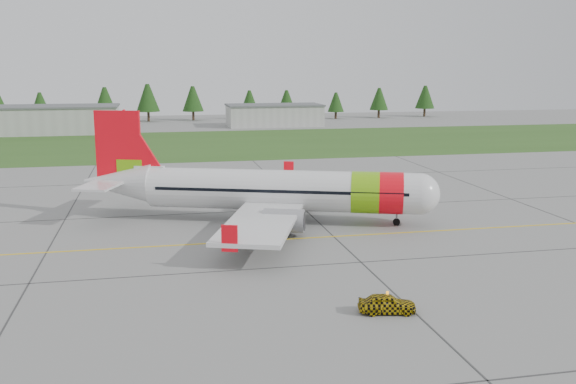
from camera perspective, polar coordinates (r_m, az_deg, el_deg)
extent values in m
plane|color=gray|center=(49.57, -4.61, -6.95)|extent=(320.00, 320.00, 0.00)
cylinder|color=silver|center=(63.82, -0.55, 0.16)|extent=(26.68, 12.84, 4.03)
sphere|color=silver|center=(63.30, 11.58, -0.16)|extent=(4.03, 4.03, 4.03)
cone|color=silver|center=(68.32, -14.86, 0.82)|extent=(8.17, 6.23, 4.03)
cube|color=black|center=(63.26, 11.87, 0.15)|extent=(2.46, 3.09, 0.58)
cylinder|color=#6FB50D|center=(63.16, 6.90, -0.04)|extent=(3.92, 4.78, 4.11)
cylinder|color=#F60815|center=(63.18, 9.15, -0.10)|extent=(3.53, 4.64, 4.11)
cube|color=silver|center=(64.12, -1.01, -0.83)|extent=(16.48, 33.08, 0.37)
cube|color=#F60815|center=(80.16, 0.07, 2.01)|extent=(1.23, 0.59, 2.07)
cube|color=#F60815|center=(48.47, -5.21, -4.13)|extent=(1.23, 0.59, 2.07)
cylinder|color=gray|center=(69.54, 0.98, -0.36)|extent=(4.24, 3.30, 2.17)
cylinder|color=gray|center=(58.53, -0.36, -2.56)|extent=(4.24, 3.30, 2.17)
cube|color=#F60815|center=(67.72, -14.84, 3.70)|extent=(4.61, 1.95, 7.86)
cube|color=#6FB50D|center=(67.62, -13.86, 1.79)|extent=(2.68, 1.31, 2.48)
cube|color=silver|center=(68.47, -15.27, 1.04)|extent=(7.11, 12.31, 0.23)
cylinder|color=slate|center=(63.72, 9.64, -2.30)|extent=(0.19, 0.19, 1.45)
cylinder|color=black|center=(63.81, 9.62, -2.63)|extent=(0.76, 0.51, 0.70)
cylinder|color=slate|center=(67.30, -1.50, -1.20)|extent=(0.23, 0.23, 1.97)
cylinder|color=black|center=(67.47, -1.84, -1.56)|extent=(1.17, 0.80, 1.08)
cylinder|color=slate|center=(61.74, -2.36, -2.34)|extent=(0.23, 0.23, 1.97)
cylinder|color=black|center=(61.92, -2.74, -2.73)|extent=(1.17, 0.80, 1.08)
imported|color=gold|center=(41.16, 8.85, -8.21)|extent=(1.50, 1.68, 3.64)
cube|color=#30561E|center=(129.82, -9.21, 4.21)|extent=(320.00, 50.00, 0.03)
cube|color=gold|center=(57.18, -5.63, -4.49)|extent=(120.00, 0.25, 0.02)
cube|color=#A8A8A3|center=(159.13, -20.65, 5.98)|extent=(32.00, 14.00, 6.00)
cube|color=#A8A8A3|center=(168.11, -1.24, 6.79)|extent=(24.00, 12.00, 5.20)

